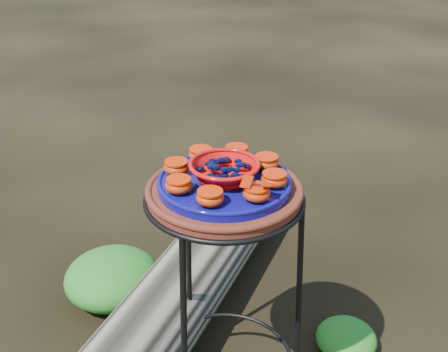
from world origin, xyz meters
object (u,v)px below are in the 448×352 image
plant_stand (224,308)px  terracotta_saucer (224,193)px  cobalt_plate (224,184)px  driftwood_log (200,266)px  red_bowl (224,171)px

plant_stand → terracotta_saucer: (0.00, 0.00, 0.37)m
plant_stand → cobalt_plate: 0.39m
cobalt_plate → driftwood_log: (0.17, 0.45, -0.61)m
plant_stand → red_bowl: (0.00, 0.00, 0.43)m
plant_stand → cobalt_plate: bearing=0.0°
driftwood_log → terracotta_saucer: bearing=-110.8°
plant_stand → cobalt_plate: size_ratio=2.13×
cobalt_plate → driftwood_log: size_ratio=0.23×
plant_stand → terracotta_saucer: bearing=0.0°
driftwood_log → plant_stand: bearing=-110.8°
terracotta_saucer → red_bowl: bearing=0.0°
plant_stand → cobalt_plate: (0.00, 0.00, 0.39)m
cobalt_plate → red_bowl: 0.03m
cobalt_plate → terracotta_saucer: bearing=0.0°
plant_stand → driftwood_log: bearing=69.2°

